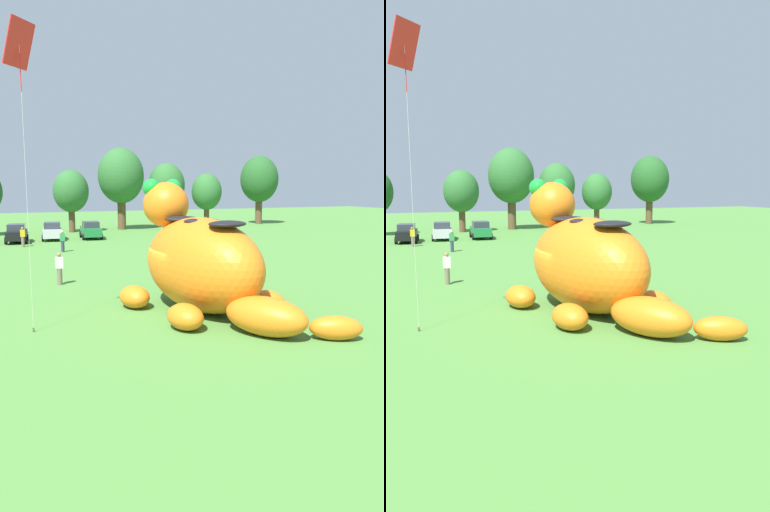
# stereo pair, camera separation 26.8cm
# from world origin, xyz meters

# --- Properties ---
(ground_plane) EXTENTS (160.00, 160.00, 0.00)m
(ground_plane) POSITION_xyz_m (0.00, 0.00, 0.00)
(ground_plane) COLOR #4C8438
(giant_inflatable_creature) EXTENTS (6.73, 10.24, 5.47)m
(giant_inflatable_creature) POSITION_xyz_m (0.81, -0.96, 2.00)
(giant_inflatable_creature) COLOR orange
(giant_inflatable_creature) RESTS_ON ground
(car_black) EXTENTS (2.29, 4.27, 1.72)m
(car_black) POSITION_xyz_m (-5.02, 27.62, 0.86)
(car_black) COLOR black
(car_black) RESTS_ON ground
(car_silver) EXTENTS (2.33, 4.28, 1.72)m
(car_silver) POSITION_xyz_m (-1.72, 28.61, 0.86)
(car_silver) COLOR #B7BABF
(car_silver) RESTS_ON ground
(car_green) EXTENTS (2.17, 4.21, 1.72)m
(car_green) POSITION_xyz_m (1.93, 28.34, 0.86)
(car_green) COLOR #1E7238
(car_green) RESTS_ON ground
(tree_centre) EXTENTS (3.93, 3.93, 6.98)m
(tree_centre) POSITION_xyz_m (1.28, 35.78, 4.57)
(tree_centre) COLOR brown
(tree_centre) RESTS_ON ground
(tree_centre_right) EXTENTS (5.45, 5.45, 9.68)m
(tree_centre_right) POSITION_xyz_m (7.38, 37.05, 6.33)
(tree_centre_right) COLOR brown
(tree_centre_right) RESTS_ON ground
(tree_mid_right) EXTENTS (4.49, 4.49, 7.97)m
(tree_mid_right) POSITION_xyz_m (12.94, 36.46, 5.21)
(tree_mid_right) COLOR brown
(tree_mid_right) RESTS_ON ground
(tree_right) EXTENTS (3.82, 3.82, 6.78)m
(tree_right) POSITION_xyz_m (18.14, 35.99, 4.43)
(tree_right) COLOR brown
(tree_right) RESTS_ON ground
(tree_far_right) EXTENTS (5.23, 5.23, 9.28)m
(tree_far_right) POSITION_xyz_m (27.16, 38.23, 6.07)
(tree_far_right) COLOR brown
(tree_far_right) RESTS_ON ground
(spectator_near_inflatable) EXTENTS (0.38, 0.26, 1.71)m
(spectator_near_inflatable) POSITION_xyz_m (-2.02, 19.44, 0.85)
(spectator_near_inflatable) COLOR #2D334C
(spectator_near_inflatable) RESTS_ON ground
(spectator_mid_field) EXTENTS (0.38, 0.26, 1.71)m
(spectator_mid_field) POSITION_xyz_m (-4.71, 24.05, 0.85)
(spectator_mid_field) COLOR #726656
(spectator_mid_field) RESTS_ON ground
(spectator_by_cars) EXTENTS (0.38, 0.26, 1.71)m
(spectator_by_cars) POSITION_xyz_m (-3.94, 6.68, 0.85)
(spectator_by_cars) COLOR #726656
(spectator_by_cars) RESTS_ON ground
(tethered_flying_kite) EXTENTS (1.13, 1.13, 10.45)m
(tethered_flying_kite) POSITION_xyz_m (-5.92, -1.32, 9.54)
(tethered_flying_kite) COLOR brown
(tethered_flying_kite) RESTS_ON ground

